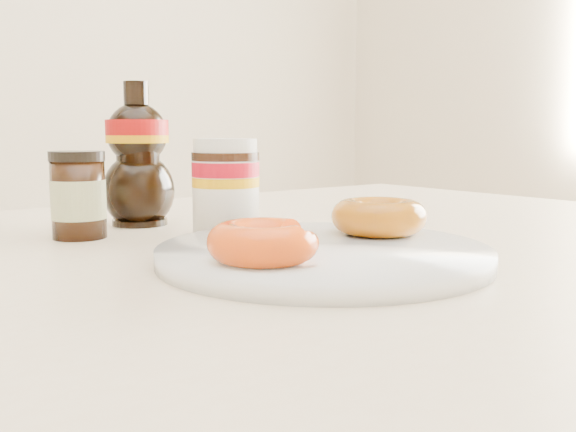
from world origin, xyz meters
TOP-DOWN VIEW (x-y plane):
  - dining_table at (0.00, 0.10)m, footprint 1.40×0.90m
  - plate at (0.07, -0.00)m, footprint 0.29×0.29m
  - donut_bitten at (-0.01, -0.02)m, footprint 0.10×0.10m
  - donut_whole at (0.15, 0.02)m, footprint 0.12×0.12m
  - nutella_jar at (0.08, 0.18)m, footprint 0.07×0.07m
  - syrup_bottle at (0.03, 0.30)m, footprint 0.11×0.10m
  - dark_jar at (-0.06, 0.25)m, footprint 0.06×0.06m

SIDE VIEW (x-z plane):
  - dining_table at x=0.00m, z-range 0.29..1.04m
  - plate at x=0.07m, z-range 0.75..0.76m
  - donut_bitten at x=-0.01m, z-range 0.76..0.79m
  - donut_whole at x=0.15m, z-range 0.76..0.80m
  - dark_jar at x=-0.06m, z-range 0.75..0.84m
  - nutella_jar at x=0.08m, z-range 0.75..0.86m
  - syrup_bottle at x=0.03m, z-range 0.75..0.92m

